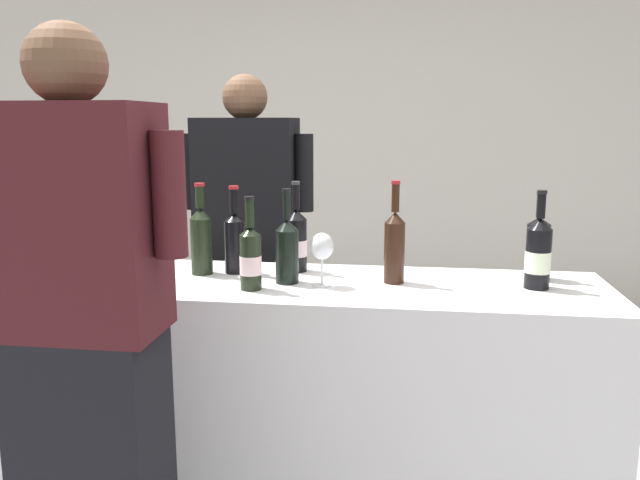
% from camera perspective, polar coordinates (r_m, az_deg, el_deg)
% --- Properties ---
extents(wall_back, '(8.00, 0.10, 2.80)m').
position_cam_1_polar(wall_back, '(4.73, 2.49, 10.00)').
color(wall_back, beige).
rests_on(wall_back, ground_plane).
extents(counter, '(2.30, 0.57, 0.90)m').
position_cam_1_polar(counter, '(2.37, -3.87, -14.34)').
color(counter, white).
rests_on(counter, ground_plane).
extents(wine_bottle_0, '(0.07, 0.07, 0.31)m').
position_cam_1_polar(wine_bottle_0, '(2.09, -6.33, -1.55)').
color(wine_bottle_0, black).
rests_on(wine_bottle_0, counter).
extents(wine_bottle_1, '(0.08, 0.08, 0.33)m').
position_cam_1_polar(wine_bottle_1, '(2.33, -10.73, 0.15)').
color(wine_bottle_1, black).
rests_on(wine_bottle_1, counter).
extents(wine_bottle_2, '(0.08, 0.08, 0.32)m').
position_cam_1_polar(wine_bottle_2, '(2.52, -21.46, 0.01)').
color(wine_bottle_2, black).
rests_on(wine_bottle_2, counter).
extents(wine_bottle_3, '(0.07, 0.07, 0.36)m').
position_cam_1_polar(wine_bottle_3, '(2.18, 6.78, -0.41)').
color(wine_bottle_3, black).
rests_on(wine_bottle_3, counter).
extents(wine_bottle_4, '(0.07, 0.07, 0.34)m').
position_cam_1_polar(wine_bottle_4, '(2.54, -24.77, 0.04)').
color(wine_bottle_4, black).
rests_on(wine_bottle_4, counter).
extents(wine_bottle_5, '(0.08, 0.08, 0.32)m').
position_cam_1_polar(wine_bottle_5, '(2.33, -7.73, -0.01)').
color(wine_bottle_5, black).
rests_on(wine_bottle_5, counter).
extents(wine_bottle_6, '(0.08, 0.08, 0.33)m').
position_cam_1_polar(wine_bottle_6, '(2.21, 19.20, -1.19)').
color(wine_bottle_6, black).
rests_on(wine_bottle_6, counter).
extents(wine_bottle_7, '(0.07, 0.07, 0.31)m').
position_cam_1_polar(wine_bottle_7, '(2.51, -16.47, 0.41)').
color(wine_bottle_7, black).
rests_on(wine_bottle_7, counter).
extents(wine_bottle_8, '(0.08, 0.08, 0.33)m').
position_cam_1_polar(wine_bottle_8, '(2.17, -3.02, -0.82)').
color(wine_bottle_8, black).
rests_on(wine_bottle_8, counter).
extents(wine_bottle_9, '(0.08, 0.08, 0.31)m').
position_cam_1_polar(wine_bottle_9, '(2.35, 19.16, -0.55)').
color(wine_bottle_9, black).
rests_on(wine_bottle_9, counter).
extents(wine_bottle_10, '(0.08, 0.08, 0.34)m').
position_cam_1_polar(wine_bottle_10, '(2.34, -2.17, -0.01)').
color(wine_bottle_10, black).
rests_on(wine_bottle_10, counter).
extents(wine_glass, '(0.08, 0.08, 0.18)m').
position_cam_1_polar(wine_glass, '(2.12, 0.17, -0.74)').
color(wine_glass, silver).
rests_on(wine_glass, counter).
extents(ice_bucket, '(0.19, 0.19, 0.20)m').
position_cam_1_polar(ice_bucket, '(2.26, -19.92, -1.38)').
color(ice_bucket, silver).
rests_on(ice_bucket, counter).
extents(person_server, '(0.59, 0.25, 1.66)m').
position_cam_1_polar(person_server, '(2.85, -6.50, -2.57)').
color(person_server, black).
rests_on(person_server, ground_plane).
extents(person_guest, '(0.56, 0.24, 1.69)m').
position_cam_1_polar(person_guest, '(1.75, -20.34, -11.15)').
color(person_guest, black).
rests_on(person_guest, ground_plane).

